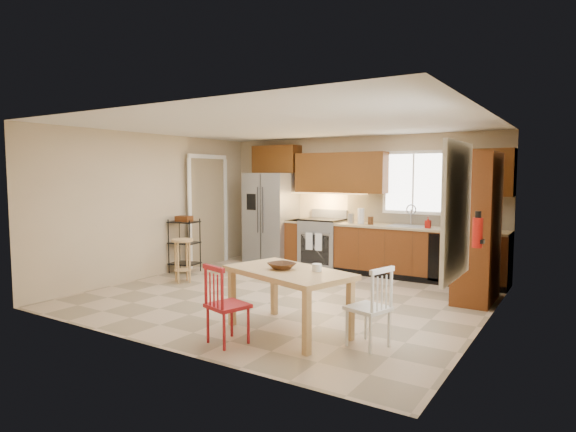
% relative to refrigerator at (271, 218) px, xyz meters
% --- Properties ---
extents(floor, '(5.50, 5.50, 0.00)m').
position_rel_refrigerator_xyz_m(floor, '(1.70, -2.12, -0.91)').
color(floor, tan).
rests_on(floor, ground).
extents(ceiling, '(5.50, 5.00, 0.02)m').
position_rel_refrigerator_xyz_m(ceiling, '(1.70, -2.12, 1.59)').
color(ceiling, silver).
rests_on(ceiling, ground).
extents(wall_back, '(5.50, 0.02, 2.50)m').
position_rel_refrigerator_xyz_m(wall_back, '(1.70, 0.38, 0.34)').
color(wall_back, '#CCB793').
rests_on(wall_back, ground).
extents(wall_front, '(5.50, 0.02, 2.50)m').
position_rel_refrigerator_xyz_m(wall_front, '(1.70, -4.62, 0.34)').
color(wall_front, '#CCB793').
rests_on(wall_front, ground).
extents(wall_left, '(0.02, 5.00, 2.50)m').
position_rel_refrigerator_xyz_m(wall_left, '(-1.05, -2.12, 0.34)').
color(wall_left, '#CCB793').
rests_on(wall_left, ground).
extents(wall_right, '(0.02, 5.00, 2.50)m').
position_rel_refrigerator_xyz_m(wall_right, '(4.45, -2.12, 0.34)').
color(wall_right, '#CCB793').
rests_on(wall_right, ground).
extents(refrigerator, '(0.92, 0.75, 1.82)m').
position_rel_refrigerator_xyz_m(refrigerator, '(0.00, 0.00, 0.00)').
color(refrigerator, gray).
rests_on(refrigerator, floor).
extents(range_stove, '(0.76, 0.63, 0.92)m').
position_rel_refrigerator_xyz_m(range_stove, '(1.15, 0.06, -0.45)').
color(range_stove, gray).
rests_on(range_stove, floor).
extents(base_cabinet_narrow, '(0.30, 0.60, 0.90)m').
position_rel_refrigerator_xyz_m(base_cabinet_narrow, '(0.60, 0.08, -0.46)').
color(base_cabinet_narrow, '#5E2A11').
rests_on(base_cabinet_narrow, floor).
extents(base_cabinet_run, '(2.92, 0.60, 0.90)m').
position_rel_refrigerator_xyz_m(base_cabinet_run, '(2.99, 0.08, -0.46)').
color(base_cabinet_run, '#5E2A11').
rests_on(base_cabinet_run, floor).
extents(dishwasher, '(0.60, 0.02, 0.78)m').
position_rel_refrigerator_xyz_m(dishwasher, '(3.55, -0.22, -0.46)').
color(dishwasher, black).
rests_on(dishwasher, floor).
extents(backsplash, '(2.92, 0.03, 0.55)m').
position_rel_refrigerator_xyz_m(backsplash, '(2.99, 0.36, 0.27)').
color(backsplash, beige).
rests_on(backsplash, wall_back).
extents(upper_over_fridge, '(1.00, 0.35, 0.55)m').
position_rel_refrigerator_xyz_m(upper_over_fridge, '(0.00, 0.20, 1.19)').
color(upper_over_fridge, brown).
rests_on(upper_over_fridge, wall_back).
extents(upper_left_block, '(1.80, 0.35, 0.75)m').
position_rel_refrigerator_xyz_m(upper_left_block, '(1.45, 0.20, 0.92)').
color(upper_left_block, brown).
rests_on(upper_left_block, wall_back).
extents(upper_right_block, '(1.00, 0.35, 0.75)m').
position_rel_refrigerator_xyz_m(upper_right_block, '(3.95, 0.20, 0.92)').
color(upper_right_block, brown).
rests_on(upper_right_block, wall_back).
extents(window_back, '(1.12, 0.04, 1.12)m').
position_rel_refrigerator_xyz_m(window_back, '(2.80, 0.35, 0.74)').
color(window_back, white).
rests_on(window_back, wall_back).
extents(sink, '(0.62, 0.46, 0.16)m').
position_rel_refrigerator_xyz_m(sink, '(2.80, 0.08, -0.05)').
color(sink, gray).
rests_on(sink, base_cabinet_run).
extents(undercab_glow, '(1.60, 0.30, 0.01)m').
position_rel_refrigerator_xyz_m(undercab_glow, '(1.15, 0.17, 0.52)').
color(undercab_glow, '#FFBF66').
rests_on(undercab_glow, wall_back).
extents(soap_bottle, '(0.09, 0.09, 0.19)m').
position_rel_refrigerator_xyz_m(soap_bottle, '(3.18, -0.02, 0.09)').
color(soap_bottle, '#A9130B').
rests_on(soap_bottle, base_cabinet_run).
extents(paper_towel, '(0.12, 0.12, 0.28)m').
position_rel_refrigerator_xyz_m(paper_towel, '(1.95, 0.03, 0.13)').
color(paper_towel, white).
rests_on(paper_towel, base_cabinet_run).
extents(canister_steel, '(0.11, 0.11, 0.18)m').
position_rel_refrigerator_xyz_m(canister_steel, '(1.75, 0.03, 0.08)').
color(canister_steel, gray).
rests_on(canister_steel, base_cabinet_run).
extents(canister_wood, '(0.10, 0.10, 0.14)m').
position_rel_refrigerator_xyz_m(canister_wood, '(2.15, -0.00, 0.06)').
color(canister_wood, '#482613').
rests_on(canister_wood, base_cabinet_run).
extents(pantry, '(0.50, 0.95, 2.10)m').
position_rel_refrigerator_xyz_m(pantry, '(4.13, -0.93, 0.14)').
color(pantry, '#5E2A11').
rests_on(pantry, floor).
extents(fire_extinguisher, '(0.12, 0.12, 0.36)m').
position_rel_refrigerator_xyz_m(fire_extinguisher, '(4.33, -1.98, 0.19)').
color(fire_extinguisher, '#A9130B').
rests_on(fire_extinguisher, wall_right).
extents(window_right, '(0.04, 1.02, 1.32)m').
position_rel_refrigerator_xyz_m(window_right, '(4.38, -3.27, 0.54)').
color(window_right, white).
rests_on(window_right, wall_right).
extents(doorway, '(0.04, 0.95, 2.10)m').
position_rel_refrigerator_xyz_m(doorway, '(-0.97, -0.82, 0.14)').
color(doorway, '#8C7A59').
rests_on(doorway, wall_left).
extents(dining_table, '(1.62, 1.19, 0.71)m').
position_rel_refrigerator_xyz_m(dining_table, '(2.60, -3.48, -0.56)').
color(dining_table, tan).
rests_on(dining_table, floor).
extents(chair_red, '(0.49, 0.49, 0.85)m').
position_rel_refrigerator_xyz_m(chair_red, '(2.25, -4.13, -0.48)').
color(chair_red, '#A3191E').
rests_on(chair_red, floor).
extents(chair_white, '(0.49, 0.49, 0.85)m').
position_rel_refrigerator_xyz_m(chair_white, '(3.55, -3.43, -0.48)').
color(chair_white, white).
rests_on(chair_white, floor).
extents(table_bowl, '(0.36, 0.36, 0.07)m').
position_rel_refrigerator_xyz_m(table_bowl, '(2.51, -3.48, -0.20)').
color(table_bowl, '#482613').
rests_on(table_bowl, dining_table).
extents(table_jar, '(0.12, 0.12, 0.11)m').
position_rel_refrigerator_xyz_m(table_jar, '(2.92, -3.38, -0.17)').
color(table_jar, white).
rests_on(table_jar, dining_table).
extents(bar_stool, '(0.36, 0.36, 0.73)m').
position_rel_refrigerator_xyz_m(bar_stool, '(-0.24, -2.27, -0.55)').
color(bar_stool, tan).
rests_on(bar_stool, floor).
extents(utility_cart, '(0.55, 0.47, 0.98)m').
position_rel_refrigerator_xyz_m(utility_cart, '(-0.80, -1.65, -0.42)').
color(utility_cart, black).
rests_on(utility_cart, floor).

